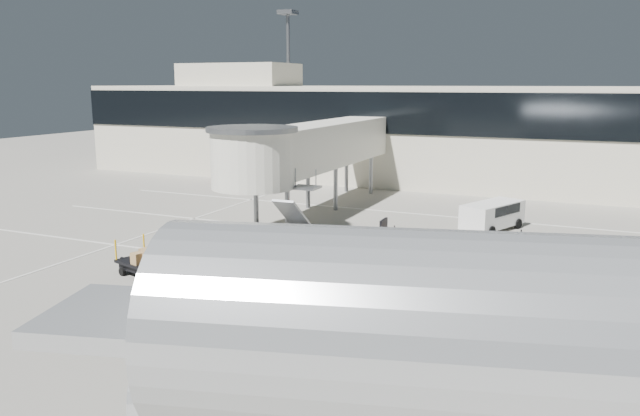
# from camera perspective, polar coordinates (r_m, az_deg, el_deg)

# --- Properties ---
(ground) EXTENTS (140.00, 140.00, 0.00)m
(ground) POSITION_cam_1_polar(r_m,az_deg,el_deg) (26.91, -4.99, -6.57)
(ground) COLOR gray
(ground) RESTS_ON ground
(lane_markings) EXTENTS (40.00, 30.00, 0.02)m
(lane_markings) POSITION_cam_1_polar(r_m,az_deg,el_deg) (35.30, 1.39, -2.17)
(lane_markings) COLOR silver
(lane_markings) RESTS_ON ground
(terminal) EXTENTS (64.00, 12.11, 15.20)m
(terminal) POSITION_cam_1_polar(r_m,az_deg,el_deg) (54.01, 10.22, 6.76)
(terminal) COLOR beige
(terminal) RESTS_ON ground
(jet_bridge) EXTENTS (5.70, 20.40, 6.03)m
(jet_bridge) POSITION_cam_1_polar(r_m,az_deg,el_deg) (38.54, -1.45, 5.43)
(jet_bridge) COLOR silver
(jet_bridge) RESTS_ON ground
(baggage_tug) EXTENTS (2.44, 1.57, 1.59)m
(baggage_tug) POSITION_cam_1_polar(r_m,az_deg,el_deg) (31.32, 7.14, -2.94)
(baggage_tug) COLOR #99220D
(baggage_tug) RESTS_ON ground
(suitcase_cart) EXTENTS (3.57, 2.50, 1.40)m
(suitcase_cart) POSITION_cam_1_polar(r_m,az_deg,el_deg) (30.47, 15.88, -3.87)
(suitcase_cart) COLOR black
(suitcase_cart) RESTS_ON ground
(box_cart_near) EXTENTS (3.59, 1.62, 1.39)m
(box_cart_near) POSITION_cam_1_polar(r_m,az_deg,el_deg) (24.64, -5.19, -6.90)
(box_cart_near) COLOR black
(box_cart_near) RESTS_ON ground
(box_cart_far) EXTENTS (4.01, 2.44, 1.54)m
(box_cart_far) POSITION_cam_1_polar(r_m,az_deg,el_deg) (28.10, -15.26, -4.95)
(box_cart_far) COLOR black
(box_cart_far) RESTS_ON ground
(ground_worker) EXTENTS (0.73, 0.50, 1.93)m
(ground_worker) POSITION_cam_1_polar(r_m,az_deg,el_deg) (27.02, -8.92, -4.46)
(ground_worker) COLOR #B6E117
(ground_worker) RESTS_ON ground
(minivan) EXTENTS (3.23, 4.53, 1.60)m
(minivan) POSITION_cam_1_polar(r_m,az_deg,el_deg) (36.94, 15.59, -0.48)
(minivan) COLOR white
(minivan) RESTS_ON ground
(belt_loader) EXTENTS (4.11, 2.22, 1.88)m
(belt_loader) POSITION_cam_1_polar(r_m,az_deg,el_deg) (54.08, -7.50, 3.24)
(belt_loader) COLOR #99220D
(belt_loader) RESTS_ON ground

